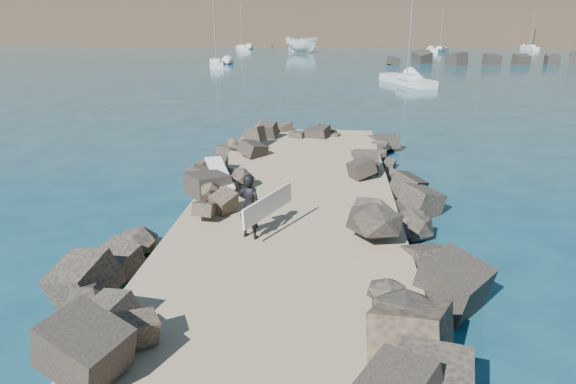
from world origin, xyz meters
name	(u,v)px	position (x,y,z in m)	size (l,w,h in m)	color
ground	(291,230)	(0.00, 0.00, 0.00)	(800.00, 800.00, 0.00)	#0F384C
jetty	(285,251)	(0.00, -2.00, 0.30)	(6.00, 26.00, 0.60)	#8C7759
riprap_left	(175,232)	(-2.90, -1.50, 0.50)	(2.60, 22.00, 1.00)	black
riprap_right	(402,239)	(2.90, -1.50, 0.50)	(2.60, 22.00, 1.00)	black
surfboard_resting	(219,176)	(-2.39, 1.68, 1.04)	(0.53, 2.13, 0.07)	silver
boat_imported	(302,44)	(-4.32, 76.01, 1.34)	(2.62, 6.95, 2.69)	white
surfer_with_board	(252,206)	(-0.79, -1.90, 1.43)	(1.30, 1.83, 1.64)	black
sailboat_e	(242,48)	(-15.44, 81.01, 0.35)	(3.35, 7.06, 8.34)	silver
sailboat_d	(440,50)	(19.16, 79.21, 0.35)	(3.96, 5.74, 7.19)	silver
sailboat_f	(530,48)	(36.55, 86.48, 0.35)	(1.62, 5.41, 6.61)	silver
sailboat_c	(407,80)	(7.70, 34.10, 0.35)	(4.36, 7.68, 9.11)	silver
sailboat_a	(216,64)	(-13.15, 49.50, 0.35)	(3.08, 7.03, 8.30)	silver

